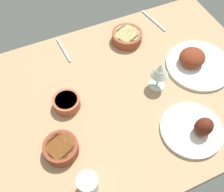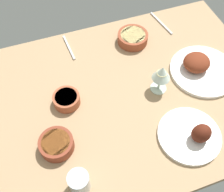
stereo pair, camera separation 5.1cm
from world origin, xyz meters
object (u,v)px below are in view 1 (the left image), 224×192
Objects in this scene: spoon_loose at (153,21)px; plate_far_side at (196,62)px; plate_center_main at (195,129)px; wine_glass at (160,71)px; bowl_pasta at (127,37)px; bowl_soup at (61,148)px; water_tumbler at (88,185)px; fork_loose at (64,50)px; bowl_onions at (67,102)px.

plate_far_side is at bearing -5.97° from spoon_loose.
wine_glass reaches higher than plate_center_main.
spoon_loose is at bearing -117.06° from wine_glass.
wine_glass is at bearing 89.88° from bowl_pasta.
plate_far_side is 2.03× the size of bowl_pasta.
wine_glass is (-47.19, -12.05, 7.24)cm from bowl_soup.
water_tumbler is at bearing 103.92° from bowl_soup.
spoon_loose is (-66.09, -49.05, -2.28)cm from bowl_soup.
plate_far_side is (-19.34, -28.22, 0.26)cm from plate_center_main.
water_tumbler is (64.54, 31.90, 2.30)cm from plate_far_side.
wine_glass is 1.47× the size of water_tumbler.
bowl_soup is (49.40, -13.24, 0.50)cm from plate_center_main.
plate_center_main is 34.21cm from plate_far_side.
bowl_soup is at bearing -23.17° from fork_loose.
bowl_onions is 0.67× the size of fork_loose.
plate_far_side is 34.62cm from bowl_pasta.
bowl_soup is 1.35× the size of water_tumbler.
bowl_pasta is 1.54× the size of water_tumbler.
plate_far_side reaches higher than bowl_pasta.
bowl_pasta is at bearing 74.79° from fork_loose.
bowl_soup reaches higher than fork_loose.
plate_center_main is 26.54cm from wine_glass.
plate_center_main is 2.19× the size of bowl_onions.
spoon_loose is at bearing -159.85° from bowl_pasta.
bowl_onions is 35.35cm from water_tumbler.
wine_glass is 48.20cm from fork_loose.
water_tumbler is 0.57× the size of fork_loose.
water_tumbler is (43.00, 28.97, -5.18)cm from wine_glass.
bowl_onions is 0.60× the size of spoon_loose.
plate_center_main reaches higher than spoon_loose.
bowl_onions is 0.79× the size of wine_glass.
plate_far_side reaches higher than fork_loose.
bowl_soup is at bearing 41.73° from bowl_pasta.
wine_glass reaches higher than spoon_loose.
bowl_soup is 0.78× the size of fork_loose.
wine_glass is at bearing -146.03° from water_tumbler.
water_tumbler is at bearing -14.93° from fork_loose.
fork_loose is (-8.41, -30.05, -2.10)cm from bowl_onions.
bowl_soup is at bearing 12.30° from plate_far_side.
water_tumbler is 0.51× the size of spoon_loose.
plate_center_main is 0.82× the size of plate_far_side.
bowl_soup is (47.25, 42.14, 0.10)cm from bowl_pasta.
plate_far_side is 61.72cm from fork_loose.
water_tumbler is at bearing -53.60° from spoon_loose.
bowl_soup is at bearing -15.00° from plate_center_main.
water_tumbler is at bearing 4.65° from plate_center_main.
wine_glass is (-38.86, 6.07, 7.43)cm from bowl_onions.
bowl_onions is at bearing -96.74° from water_tumbler.
wine_glass is 0.76× the size of spoon_loose.
plate_center_main reaches higher than bowl_soup.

